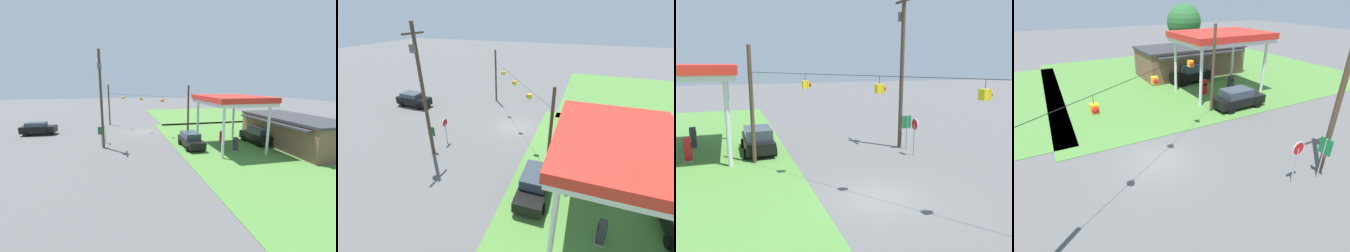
% 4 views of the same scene
% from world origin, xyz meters
% --- Properties ---
extents(ground_plane, '(160.00, 160.00, 0.00)m').
position_xyz_m(ground_plane, '(0.00, 0.00, 0.00)').
color(ground_plane, '#565656').
extents(grass_verge_station_corner, '(36.00, 28.00, 0.04)m').
position_xyz_m(grass_verge_station_corner, '(12.45, 16.68, 0.02)').
color(grass_verge_station_corner, '#4C7F38').
rests_on(grass_verge_station_corner, ground).
extents(grass_verge_opposite_corner, '(24.00, 24.00, 0.04)m').
position_xyz_m(grass_verge_opposite_corner, '(-16.00, 16.00, 0.02)').
color(grass_verge_opposite_corner, '#4C7F38').
rests_on(grass_verge_opposite_corner, ground).
extents(gas_station_canopy, '(8.59, 6.36, 5.98)m').
position_xyz_m(gas_station_canopy, '(10.45, 8.89, 5.44)').
color(gas_station_canopy, silver).
rests_on(gas_station_canopy, ground).
extents(gas_station_store, '(12.91, 6.63, 3.51)m').
position_xyz_m(gas_station_store, '(11.51, 16.66, 1.77)').
color(gas_station_store, brown).
rests_on(gas_station_store, ground).
extents(fuel_pump_near, '(0.71, 0.56, 1.55)m').
position_xyz_m(fuel_pump_near, '(8.80, 8.88, 0.74)').
color(fuel_pump_near, gray).
rests_on(fuel_pump_near, ground).
extents(fuel_pump_far, '(0.71, 0.56, 1.55)m').
position_xyz_m(fuel_pump_far, '(12.10, 8.88, 0.74)').
color(fuel_pump_far, gray).
rests_on(fuel_pump_far, ground).
extents(car_at_pumps_front, '(4.72, 2.17, 1.76)m').
position_xyz_m(car_at_pumps_front, '(9.61, 4.58, 0.91)').
color(car_at_pumps_front, black).
rests_on(car_at_pumps_front, ground).
extents(car_at_pumps_rear, '(4.79, 2.41, 2.03)m').
position_xyz_m(car_at_pumps_rear, '(9.70, 13.20, 1.03)').
color(car_at_pumps_rear, black).
rests_on(car_at_pumps_rear, ground).
extents(car_on_crossroad, '(2.29, 4.71, 1.84)m').
position_xyz_m(car_on_crossroad, '(-1.38, -14.86, 0.96)').
color(car_on_crossroad, black).
rests_on(car_on_crossroad, ground).
extents(stop_sign_roadside, '(0.80, 0.08, 2.50)m').
position_xyz_m(stop_sign_roadside, '(5.48, -5.21, 1.81)').
color(stop_sign_roadside, '#99999E').
rests_on(stop_sign_roadside, ground).
extents(route_sign, '(0.10, 0.70, 2.40)m').
position_xyz_m(route_sign, '(7.13, -5.55, 1.71)').
color(route_sign, gray).
rests_on(route_sign, ground).
extents(utility_pole_main, '(2.20, 0.44, 10.99)m').
position_xyz_m(utility_pole_main, '(7.66, -5.30, 6.11)').
color(utility_pole_main, '#4C3828').
rests_on(utility_pole_main, ground).
extents(signal_span_gantry, '(14.45, 10.24, 7.13)m').
position_xyz_m(signal_span_gantry, '(0.00, -0.01, 3.85)').
color(signal_span_gantry, '#4C3828').
rests_on(signal_span_gantry, ground).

